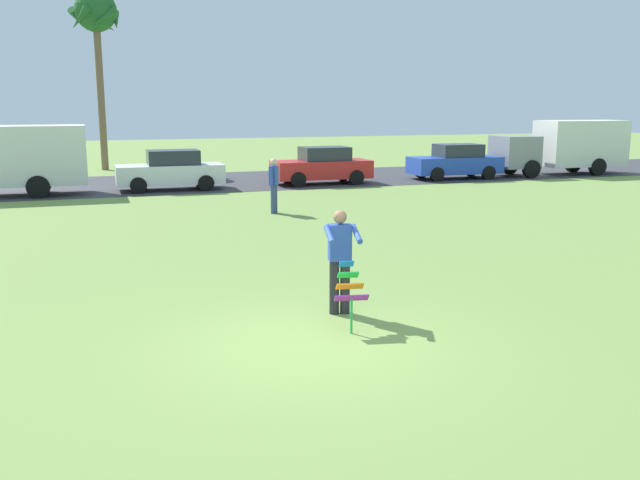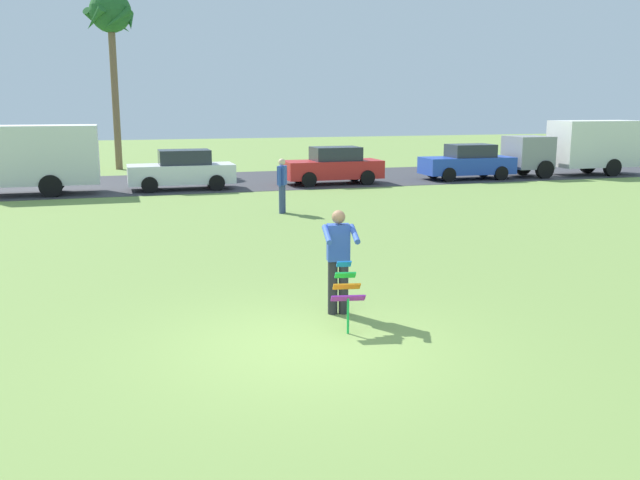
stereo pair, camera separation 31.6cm
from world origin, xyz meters
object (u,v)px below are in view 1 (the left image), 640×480
Objects in this scene: palm_tree_right_near at (96,19)px; parked_car_red at (322,166)px; person_walker_near at (274,184)px; parked_truck_red_cab at (4,159)px; person_kite_flyer at (340,258)px; parked_car_white at (171,171)px; parked_car_blue at (455,162)px; kite_held at (350,288)px; parked_truck_grey_van at (566,146)px.

parked_car_red is at bearing -48.51° from palm_tree_right_near.
parked_truck_red_cab is at bearing 139.95° from person_walker_near.
parked_car_red is 14.81m from palm_tree_right_near.
palm_tree_right_near is (-2.90, 27.53, 6.66)m from person_kite_flyer.
parked_truck_red_cab is 1.60× the size of parked_car_red.
parked_car_white is at bearing 92.05° from person_kite_flyer.
person_kite_flyer is at bearing -87.95° from parked_car_white.
parked_car_blue is 2.46× the size of person_walker_near.
person_kite_flyer is 10.73m from person_walker_near.
parked_car_white is 2.44× the size of person_walker_near.
person_walker_near is at bearing 80.64° from kite_held.
parked_car_red is (5.80, 17.70, -0.18)m from person_kite_flyer.
parked_truck_grey_van is (25.15, 0.00, 0.00)m from parked_truck_red_cab.
palm_tree_right_near is (-2.27, 9.84, 6.84)m from parked_car_white.
person_kite_flyer reaches higher than parked_car_blue.
parked_car_white is at bearing -77.03° from palm_tree_right_near.
person_walker_near is (8.46, -7.11, -0.48)m from parked_truck_red_cab.
kite_held is 0.11× the size of palm_tree_right_near.
parked_car_red is at bearing -180.00° from parked_truck_grey_van.
person_walker_near reaches higher than parked_car_white.
parked_car_red is 6.52m from parked_car_blue.
parked_car_blue is at bearing -179.98° from parked_truck_grey_van.
person_walker_near reaches higher than parked_car_blue.
parked_truck_red_cab is at bearing 179.99° from parked_car_white.
kite_held is at bearing -88.49° from parked_car_white.
person_kite_flyer is at bearing 79.84° from kite_held.
parked_car_red is at bearing 60.25° from person_walker_near.
person_walker_near is (-10.59, -7.11, 0.16)m from parked_car_blue.
parked_truck_red_cab is 6.13m from parked_car_white.
palm_tree_right_near is at bearing 95.55° from kite_held.
kite_held is 19.66m from parked_truck_red_cab.
parked_truck_red_cab is 25.15m from parked_truck_grey_van.
kite_held is at bearing -99.36° from person_walker_near.
person_kite_flyer is 17.71m from parked_car_white.
parked_car_white is 12.96m from parked_car_blue.
kite_held is 26.23m from parked_truck_grey_van.
kite_held is at bearing -135.09° from parked_truck_grey_van.
palm_tree_right_near reaches higher than parked_car_white.
palm_tree_right_near reaches higher than parked_car_blue.
parked_truck_red_cab is at bearing 180.00° from parked_car_blue.
parked_truck_red_cab is (-6.73, 17.70, 0.46)m from person_kite_flyer.
kite_held is 0.15× the size of parked_truck_grey_van.
parked_car_red is at bearing 72.20° from kite_held.
parked_car_blue is at bearing -0.01° from parked_car_red.
parked_car_red is at bearing 179.99° from parked_car_blue.
palm_tree_right_near is at bearing 105.29° from person_walker_near.
kite_held is 0.24× the size of parked_car_blue.
parked_car_blue reaches higher than kite_held.
parked_car_blue is 6.13m from parked_truck_grey_van.
person_kite_flyer is 0.41× the size of parked_car_blue.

